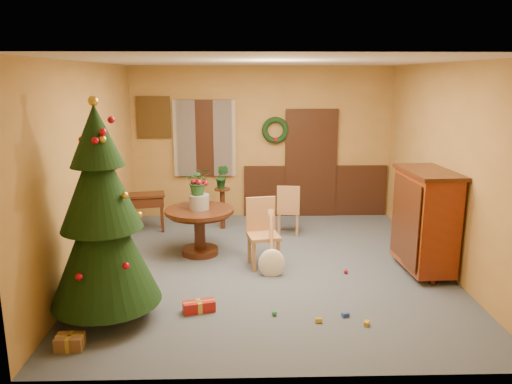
{
  "coord_description": "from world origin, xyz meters",
  "views": [
    {
      "loc": [
        -0.38,
        -6.83,
        2.72
      ],
      "look_at": [
        -0.18,
        0.4,
        1.02
      ],
      "focal_mm": 35.0,
      "sensor_mm": 36.0,
      "label": 1
    }
  ],
  "objects_px": {
    "dining_table": "(200,223)",
    "christmas_tree": "(102,218)",
    "chair_near": "(262,230)",
    "sideboard": "(425,218)",
    "writing_desk": "(143,203)"
  },
  "relations": [
    {
      "from": "chair_near",
      "to": "sideboard",
      "type": "height_order",
      "value": "sideboard"
    },
    {
      "from": "writing_desk",
      "to": "dining_table",
      "type": "bearing_deg",
      "value": -47.41
    },
    {
      "from": "christmas_tree",
      "to": "chair_near",
      "type": "bearing_deg",
      "value": 41.7
    },
    {
      "from": "christmas_tree",
      "to": "sideboard",
      "type": "distance_m",
      "value": 4.29
    },
    {
      "from": "writing_desk",
      "to": "sideboard",
      "type": "xyz_separation_m",
      "value": [
        4.3,
        -2.0,
        0.27
      ]
    },
    {
      "from": "chair_near",
      "to": "writing_desk",
      "type": "distance_m",
      "value": 2.65
    },
    {
      "from": "dining_table",
      "to": "christmas_tree",
      "type": "xyz_separation_m",
      "value": [
        -0.88,
        -2.1,
        0.69
      ]
    },
    {
      "from": "christmas_tree",
      "to": "writing_desk",
      "type": "bearing_deg",
      "value": 93.93
    },
    {
      "from": "writing_desk",
      "to": "sideboard",
      "type": "height_order",
      "value": "sideboard"
    },
    {
      "from": "dining_table",
      "to": "sideboard",
      "type": "relative_size",
      "value": 0.72
    },
    {
      "from": "christmas_tree",
      "to": "writing_desk",
      "type": "xyz_separation_m",
      "value": [
        -0.23,
        3.3,
        -0.68
      ]
    },
    {
      "from": "chair_near",
      "to": "writing_desk",
      "type": "relative_size",
      "value": 1.2
    },
    {
      "from": "christmas_tree",
      "to": "sideboard",
      "type": "height_order",
      "value": "christmas_tree"
    },
    {
      "from": "writing_desk",
      "to": "christmas_tree",
      "type": "bearing_deg",
      "value": -86.07
    },
    {
      "from": "christmas_tree",
      "to": "sideboard",
      "type": "xyz_separation_m",
      "value": [
        4.07,
        1.3,
        -0.41
      ]
    }
  ]
}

